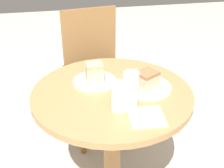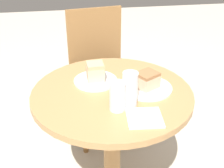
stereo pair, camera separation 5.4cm
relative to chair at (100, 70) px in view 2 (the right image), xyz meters
The scene contains 10 objects.
table 0.74m from the chair, 92.30° to the right, with size 0.76×0.76×0.72m.
chair is the anchor object (origin of this frame).
plate_near 0.79m from the chair, 79.39° to the right, with size 0.24×0.24×0.01m.
plate_far 0.68m from the chair, 98.70° to the right, with size 0.21×0.21×0.01m.
cake_slice_near 0.81m from the chair, 79.39° to the right, with size 0.13×0.12×0.08m.
cake_slice_far 0.70m from the chair, 98.70° to the right, with size 0.08×0.08×0.09m.
glass_lemonade 0.92m from the chair, 88.05° to the right, with size 0.07×0.07×0.16m.
glass_water 0.94m from the chair, 92.13° to the right, with size 0.07×0.07×0.13m.
napkin_stack 1.01m from the chair, 85.98° to the right, with size 0.16×0.16×0.01m.
fork 0.66m from the chair, 76.55° to the right, with size 0.18×0.07×0.00m.
Camera 2 is at (-0.19, -1.25, 1.46)m, focal length 50.00 mm.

